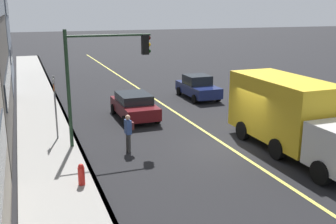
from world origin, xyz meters
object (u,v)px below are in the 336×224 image
Objects in this scene: truck_yellow at (293,115)px; street_sign_post at (55,104)px; car_maroon at (134,105)px; fire_hydrant at (81,176)px; pedestrian_with_backpack at (128,130)px; car_navy at (198,87)px; traffic_light_mast at (102,67)px.

truck_yellow is 2.48× the size of street_sign_post.
car_maroon is 4.53× the size of fire_hydrant.
fire_hydrant is (-5.65, -0.30, -1.40)m from street_sign_post.
pedestrian_with_backpack is (-5.26, 1.75, 0.23)m from car_maroon.
truck_yellow is at bearing -117.94° from street_sign_post.
car_navy is (3.58, -5.71, 0.03)m from car_maroon.
fire_hydrant is (-3.03, 2.54, -0.53)m from pedestrian_with_backpack.
truck_yellow is 10.93m from street_sign_post.
car_navy is at bearing -57.89° from car_maroon.
fire_hydrant is at bearing 139.98° from pedestrian_with_backpack.
car_navy is at bearing -3.31° from truck_yellow.
street_sign_post is at bearing 55.12° from traffic_light_mast.
car_navy is 15.53m from fire_hydrant.
car_navy is at bearing -40.10° from fire_hydrant.
car_maroon is 5.41m from street_sign_post.
car_maroon is 0.79× the size of traffic_light_mast.
truck_yellow reaches higher than car_navy.
car_maroon is 0.54× the size of truck_yellow.
truck_yellow is 9.44m from fire_hydrant.
car_maroon reaches higher than fire_hydrant.
traffic_light_mast is at bearing 34.39° from pedestrian_with_backpack.
pedestrian_with_backpack reaches higher than car_navy.
traffic_light_mast reaches higher than street_sign_post.
traffic_light_mast reaches higher than fire_hydrant.
car_maroon is at bearing -60.13° from street_sign_post.
street_sign_post is (-2.64, 4.59, 1.10)m from car_maroon.
street_sign_post is (2.62, 2.85, 0.87)m from pedestrian_with_backpack.
traffic_light_mast is at bearing -21.95° from fire_hydrant.
street_sign_post is at bearing 62.06° from truck_yellow.
street_sign_post reaches higher than fire_hydrant.
fire_hydrant is (-4.25, 1.71, -3.23)m from traffic_light_mast.
truck_yellow is at bearing -146.91° from car_maroon.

